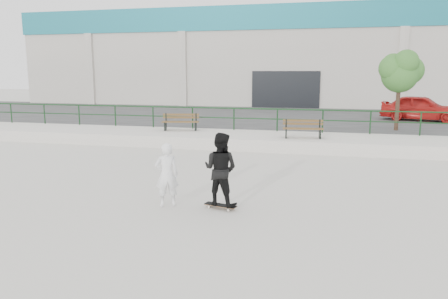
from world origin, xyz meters
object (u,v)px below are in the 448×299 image
(tree, at_px, (401,70))
(standing_skater, at_px, (220,169))
(bench_left, at_px, (181,122))
(skateboard, at_px, (221,205))
(red_car, at_px, (421,108))
(bench_right, at_px, (303,129))
(seated_skater, at_px, (167,175))

(tree, distance_m, standing_skater, 13.09)
(bench_left, xyz_separation_m, tree, (9.64, 2.37, 2.33))
(skateboard, relative_size, standing_skater, 0.47)
(bench_left, bearing_deg, standing_skater, -77.54)
(tree, relative_size, red_car, 0.88)
(bench_right, distance_m, skateboard, 8.45)
(bench_right, relative_size, red_car, 0.40)
(bench_right, height_order, skateboard, bench_right)
(bench_right, xyz_separation_m, tree, (4.04, 3.40, 2.34))
(red_car, bearing_deg, skateboard, 171.49)
(skateboard, bearing_deg, bench_left, 128.55)
(bench_right, xyz_separation_m, red_car, (5.86, 7.95, 0.33))
(bench_right, xyz_separation_m, seated_skater, (-2.64, -8.41, -0.11))
(red_car, distance_m, skateboard, 17.82)
(seated_skater, bearing_deg, bench_right, -132.59)
(bench_right, distance_m, red_car, 9.88)
(bench_left, height_order, bench_right, bench_left)
(bench_right, bearing_deg, bench_left, 162.95)
(tree, relative_size, skateboard, 4.49)
(bench_right, bearing_deg, red_car, 46.98)
(bench_left, relative_size, bench_right, 1.04)
(standing_skater, height_order, seated_skater, standing_skater)
(bench_left, height_order, tree, tree)
(bench_left, relative_size, seated_skater, 1.14)
(seated_skater, bearing_deg, standing_skater, 159.44)
(tree, bearing_deg, bench_left, -166.18)
(red_car, height_order, standing_skater, red_car)
(bench_left, bearing_deg, skateboard, -77.54)
(red_car, bearing_deg, bench_left, 136.57)
(seated_skater, bearing_deg, bench_left, -97.74)
(tree, distance_m, seated_skater, 13.79)
(red_car, height_order, skateboard, red_car)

